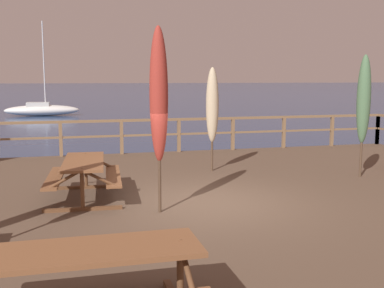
{
  "coord_description": "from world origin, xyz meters",
  "views": [
    {
      "loc": [
        -2.4,
        -8.45,
        3.1
      ],
      "look_at": [
        0.0,
        0.96,
        1.74
      ],
      "focal_mm": 44.27,
      "sensor_mm": 36.0,
      "label": 1
    }
  ],
  "objects_px": {
    "picnic_table_front_left": "(84,170)",
    "patio_umbrella_tall_back_right": "(364,100)",
    "patio_umbrella_short_mid": "(212,106)",
    "patio_umbrella_tall_front": "(159,96)",
    "picnic_table_back_left": "(87,269)",
    "sailboat_distant": "(42,110)"
  },
  "relations": [
    {
      "from": "patio_umbrella_short_mid",
      "to": "patio_umbrella_tall_front",
      "type": "bearing_deg",
      "value": -120.23
    },
    {
      "from": "patio_umbrella_tall_front",
      "to": "patio_umbrella_short_mid",
      "type": "height_order",
      "value": "patio_umbrella_tall_front"
    },
    {
      "from": "patio_umbrella_short_mid",
      "to": "picnic_table_front_left",
      "type": "bearing_deg",
      "value": -147.07
    },
    {
      "from": "picnic_table_front_left",
      "to": "patio_umbrella_short_mid",
      "type": "height_order",
      "value": "patio_umbrella_short_mid"
    },
    {
      "from": "patio_umbrella_tall_back_right",
      "to": "picnic_table_front_left",
      "type": "bearing_deg",
      "value": -175.64
    },
    {
      "from": "patio_umbrella_tall_front",
      "to": "patio_umbrella_short_mid",
      "type": "distance_m",
      "value": 3.97
    },
    {
      "from": "picnic_table_back_left",
      "to": "sailboat_distant",
      "type": "relative_size",
      "value": 0.28
    },
    {
      "from": "patio_umbrella_tall_front",
      "to": "sailboat_distant",
      "type": "distance_m",
      "value": 33.43
    },
    {
      "from": "picnic_table_back_left",
      "to": "picnic_table_front_left",
      "type": "xyz_separation_m",
      "value": [
        0.11,
        4.95,
        -0.0
      ]
    },
    {
      "from": "picnic_table_front_left",
      "to": "patio_umbrella_tall_front",
      "type": "bearing_deg",
      "value": -45.99
    },
    {
      "from": "patio_umbrella_tall_front",
      "to": "picnic_table_back_left",
      "type": "bearing_deg",
      "value": -110.58
    },
    {
      "from": "picnic_table_front_left",
      "to": "patio_umbrella_tall_back_right",
      "type": "distance_m",
      "value": 6.63
    },
    {
      "from": "picnic_table_front_left",
      "to": "patio_umbrella_tall_back_right",
      "type": "height_order",
      "value": "patio_umbrella_tall_back_right"
    },
    {
      "from": "patio_umbrella_tall_front",
      "to": "patio_umbrella_tall_back_right",
      "type": "bearing_deg",
      "value": 19.01
    },
    {
      "from": "sailboat_distant",
      "to": "patio_umbrella_tall_front",
      "type": "bearing_deg",
      "value": -83.39
    },
    {
      "from": "picnic_table_back_left",
      "to": "patio_umbrella_short_mid",
      "type": "xyz_separation_m",
      "value": [
        3.36,
        7.06,
        1.11
      ]
    },
    {
      "from": "picnic_table_back_left",
      "to": "patio_umbrella_tall_back_right",
      "type": "height_order",
      "value": "patio_umbrella_tall_back_right"
    },
    {
      "from": "picnic_table_front_left",
      "to": "patio_umbrella_short_mid",
      "type": "relative_size",
      "value": 0.84
    },
    {
      "from": "patio_umbrella_tall_front",
      "to": "patio_umbrella_tall_back_right",
      "type": "relative_size",
      "value": 1.11
    },
    {
      "from": "picnic_table_back_left",
      "to": "patio_umbrella_short_mid",
      "type": "height_order",
      "value": "patio_umbrella_short_mid"
    },
    {
      "from": "patio_umbrella_tall_front",
      "to": "patio_umbrella_short_mid",
      "type": "relative_size",
      "value": 1.23
    },
    {
      "from": "sailboat_distant",
      "to": "patio_umbrella_short_mid",
      "type": "bearing_deg",
      "value": -78.91
    }
  ]
}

